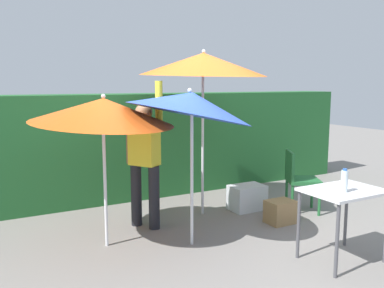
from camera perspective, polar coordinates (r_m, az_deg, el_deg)
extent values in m
plane|color=gray|center=(5.15, 1.64, -12.63)|extent=(24.00, 24.00, 0.00)
cube|color=#23602D|center=(6.82, -7.44, -0.15)|extent=(8.00, 0.70, 1.68)
cylinder|color=silver|center=(5.74, 1.49, -0.33)|extent=(0.04, 0.04, 1.95)
cone|color=#EA5919|center=(5.68, 1.58, 11.01)|extent=(1.74, 1.75, 0.36)
sphere|color=silver|center=(5.69, 1.63, 12.74)|extent=(0.05, 0.05, 0.05)
cylinder|color=silver|center=(4.68, -0.02, -5.14)|extent=(0.04, 0.04, 1.51)
cone|color=blue|center=(4.58, -0.17, 5.64)|extent=(1.46, 1.44, 0.56)
sphere|color=silver|center=(4.60, -0.32, 7.43)|extent=(0.05, 0.05, 0.05)
cylinder|color=silver|center=(4.75, -11.96, -5.68)|extent=(0.04, 0.04, 1.42)
cone|color=#EA5919|center=(4.63, -12.21, 4.55)|extent=(1.59, 1.59, 0.42)
sphere|color=silver|center=(4.63, -12.21, 6.50)|extent=(0.05, 0.05, 0.05)
cylinder|color=black|center=(5.29, -5.27, -7.40)|extent=(0.14, 0.14, 0.82)
cylinder|color=black|center=(5.45, -7.73, -6.98)|extent=(0.14, 0.14, 0.82)
cube|color=yellow|center=(5.23, -6.65, 0.11)|extent=(0.38, 0.42, 0.56)
sphere|color=#8C6647|center=(5.19, -6.72, 4.38)|extent=(0.22, 0.22, 0.22)
cylinder|color=yellow|center=(5.05, -4.61, 5.55)|extent=(0.12, 0.12, 0.56)
cylinder|color=#8C6647|center=(5.37, -8.65, 0.07)|extent=(0.12, 0.12, 0.52)
cylinder|color=#236633|center=(6.09, 17.26, -7.50)|extent=(0.04, 0.04, 0.44)
cylinder|color=#236633|center=(6.44, 16.31, -6.59)|extent=(0.04, 0.04, 0.44)
cylinder|color=#236633|center=(5.99, 13.74, -7.61)|extent=(0.04, 0.04, 0.44)
cylinder|color=#236633|center=(6.35, 12.98, -6.67)|extent=(0.04, 0.04, 0.44)
cube|color=#236633|center=(6.15, 15.16, -4.88)|extent=(0.60, 0.60, 0.05)
cube|color=#236633|center=(6.06, 13.40, -2.84)|extent=(0.25, 0.40, 0.40)
cube|color=silver|center=(6.16, 7.64, -7.36)|extent=(0.51, 0.35, 0.37)
cube|color=#9E7A4C|center=(5.67, 12.16, -9.17)|extent=(0.37, 0.28, 0.31)
cylinder|color=#4C4C51|center=(5.08, 20.58, -9.11)|extent=(0.04, 0.04, 0.74)
cylinder|color=#4C4C51|center=(4.57, 14.56, -10.77)|extent=(0.04, 0.04, 0.74)
cylinder|color=#4C4C51|center=(4.24, 19.48, -12.57)|extent=(0.04, 0.04, 0.74)
cube|color=silver|center=(4.55, 20.33, -6.10)|extent=(0.80, 0.60, 0.03)
cylinder|color=silver|center=(4.41, 20.37, -4.87)|extent=(0.07, 0.07, 0.22)
cylinder|color=#2D60B7|center=(4.39, 20.45, -3.34)|extent=(0.04, 0.04, 0.02)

